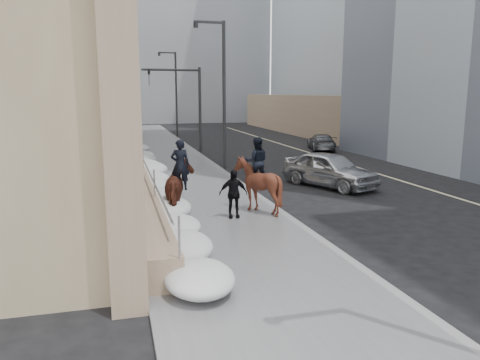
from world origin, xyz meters
The scene contains 17 objects.
ground centered at (0.00, 0.00, 0.00)m, with size 140.00×140.00×0.00m, color black.
sidewalk centered at (0.00, 10.00, 0.06)m, with size 5.00×80.00×0.12m, color #555557.
curb centered at (2.62, 10.00, 0.06)m, with size 0.24×80.00×0.12m, color slate.
lane_line centered at (10.50, 10.00, 0.01)m, with size 0.15×70.00×0.01m, color #BFB78C.
limestone_building centered at (-5.26, 19.96, 8.90)m, with size 6.10×44.00×18.00m.
far_podium centered at (15.50, 10.00, 2.00)m, with size 2.00×80.00×4.00m, color #877057.
bg_building_mid centered at (4.00, 60.00, 14.00)m, with size 30.00×12.00×28.00m, color slate.
bg_building_far centered at (-6.00, 72.00, 10.00)m, with size 24.00×12.00×20.00m, color gray.
streetlight_mid centered at (2.74, 14.00, 4.58)m, with size 1.71×0.24×8.00m.
streetlight_far centered at (2.74, 34.00, 4.58)m, with size 1.71×0.24×8.00m.
traffic_signal centered at (2.07, 22.00, 4.00)m, with size 4.10×0.22×6.00m.
snow_bank centered at (-1.42, 8.11, 0.47)m, with size 1.70×18.10×0.76m.
mounted_horse_left centered at (-0.92, 4.26, 1.13)m, with size 1.31×2.33×2.60m.
mounted_horse_right centered at (1.78, 4.18, 1.20)m, with size 1.85×2.01×2.62m.
pedestrian centered at (0.77, 3.60, 0.94)m, with size 0.96×0.40×1.63m, color black.
car_silver centered at (6.46, 8.09, 0.81)m, with size 1.90×4.73×1.61m, color #B2B6BB.
car_grey centered at (11.98, 20.94, 0.61)m, with size 1.71×4.19×1.22m, color #4F5156.
Camera 1 is at (-2.99, -11.20, 4.27)m, focal length 35.00 mm.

